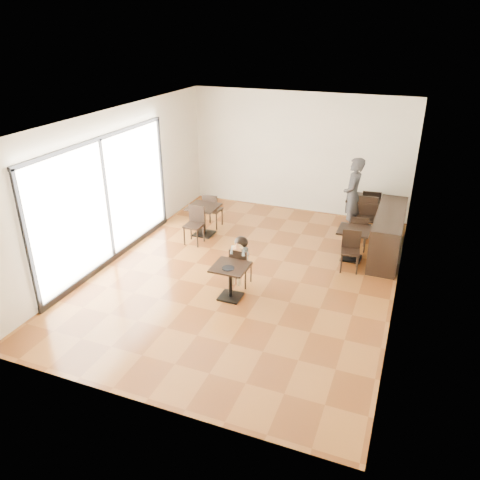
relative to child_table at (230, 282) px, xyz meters
The scene contains 23 objects.
floor 1.08m from the child_table, 93.91° to the left, with size 6.00×8.00×0.01m, color brown.
ceiling 3.04m from the child_table, 93.91° to the left, with size 6.00×8.00×0.01m, color white.
wall_back 5.18m from the child_table, 90.80° to the left, with size 6.00×0.01×3.20m, color beige.
wall_front 3.23m from the child_table, 91.35° to the right, with size 6.00×0.01×3.20m, color beige.
wall_left 3.47m from the child_table, 161.53° to the left, with size 0.01×8.00×3.20m, color beige.
wall_right 3.35m from the child_table, 19.29° to the left, with size 0.01×8.00×3.20m, color beige.
storefront_window 3.26m from the child_table, behind, with size 0.04×4.50×2.60m, color white.
child_table is the anchor object (origin of this frame).
child_chair 0.55m from the child_table, 90.00° to the left, with size 0.37×0.37×0.82m, color black, non-canonical shape.
child 0.58m from the child_table, 90.00° to the left, with size 0.37×0.52×1.03m, color gray, non-canonical shape.
plate 0.36m from the child_table, 90.00° to the right, with size 0.23×0.23×0.01m, color black.
pizza_slice 0.66m from the child_table, 90.00° to the left, with size 0.24×0.18×0.06m, color #E3CB7C, non-canonical shape.
adult_patron 4.34m from the child_table, 68.20° to the left, with size 0.69×0.45×1.89m, color #36363B.
cafe_table_mid 3.12m from the child_table, 52.60° to the left, with size 0.67×0.67×0.71m, color black, non-canonical shape.
cafe_table_left 3.02m from the child_table, 124.80° to the left, with size 0.71×0.71×0.75m, color black, non-canonical shape.
cafe_table_back 4.67m from the child_table, 66.78° to the left, with size 0.78×0.78×0.83m, color black, non-canonical shape.
chair_mid_a 3.59m from the child_table, 57.49° to the left, with size 0.39×0.39×0.86m, color black, non-canonical shape.
chair_mid_b 2.73m from the child_table, 44.96° to the left, with size 0.39×0.39×0.86m, color black, non-canonical shape.
chair_left_a 3.49m from the child_table, 119.64° to the left, with size 0.41×0.41×0.90m, color black, non-canonical shape.
chair_left_b 2.59m from the child_table, 131.76° to the left, with size 0.41×0.41×0.90m, color black, non-canonical shape.
chair_back_a 4.95m from the child_table, 66.09° to the left, with size 0.45×0.45×0.99m, color black, non-canonical shape.
chair_back_b 4.24m from the child_table, 61.77° to the left, with size 0.45×0.45×0.99m, color black, non-canonical shape.
service_counter 3.98m from the child_table, 49.54° to the left, with size 0.60×2.40×1.00m, color black.
Camera 1 is at (3.02, -8.10, 4.80)m, focal length 35.00 mm.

